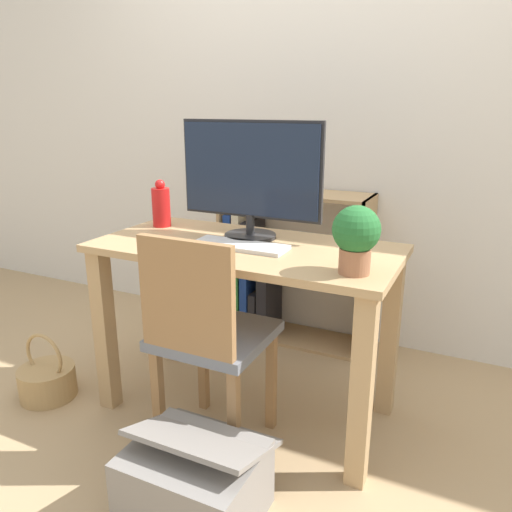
{
  "coord_description": "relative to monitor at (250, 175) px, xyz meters",
  "views": [
    {
      "loc": [
        0.87,
        -1.73,
        1.3
      ],
      "look_at": [
        0.0,
        0.1,
        0.68
      ],
      "focal_mm": 35.0,
      "sensor_mm": 36.0,
      "label": 1
    }
  ],
  "objects": [
    {
      "name": "storage_box",
      "position": [
        0.15,
        -0.72,
        -0.89
      ],
      "size": [
        0.43,
        0.4,
        0.32
      ],
      "color": "gray",
      "rests_on": "ground_plane"
    },
    {
      "name": "potted_plant",
      "position": [
        0.52,
        -0.27,
        -0.14
      ],
      "size": [
        0.16,
        0.16,
        0.23
      ],
      "color": "#9E6647",
      "rests_on": "desk"
    },
    {
      "name": "bookshelf",
      "position": [
        -0.19,
        0.63,
        -0.66
      ],
      "size": [
        0.82,
        0.28,
        0.85
      ],
      "color": "tan",
      "rests_on": "ground_plane"
    },
    {
      "name": "desk",
      "position": [
        0.03,
        -0.11,
        -0.43
      ],
      "size": [
        1.23,
        0.59,
        0.75
      ],
      "color": "tan",
      "rests_on": "ground_plane"
    },
    {
      "name": "keyboard",
      "position": [
        0.03,
        -0.15,
        -0.26
      ],
      "size": [
        0.38,
        0.13,
        0.02
      ],
      "color": "silver",
      "rests_on": "desk"
    },
    {
      "name": "chair",
      "position": [
        0.02,
        -0.41,
        -0.53
      ],
      "size": [
        0.4,
        0.4,
        0.88
      ],
      "rotation": [
        0.0,
        0.0,
        0.03
      ],
      "color": "slate",
      "rests_on": "ground_plane"
    },
    {
      "name": "basket",
      "position": [
        -0.84,
        -0.43,
        -0.94
      ],
      "size": [
        0.25,
        0.25,
        0.32
      ],
      "color": "tan",
      "rests_on": "ground_plane"
    },
    {
      "name": "vase",
      "position": [
        -0.46,
        0.01,
        -0.17
      ],
      "size": [
        0.08,
        0.08,
        0.22
      ],
      "color": "red",
      "rests_on": "desk"
    },
    {
      "name": "monitor",
      "position": [
        0.0,
        0.0,
        0.0
      ],
      "size": [
        0.62,
        0.22,
        0.48
      ],
      "color": "#232326",
      "rests_on": "desk"
    },
    {
      "name": "ground_plane",
      "position": [
        0.03,
        -0.11,
        -1.02
      ],
      "size": [
        10.0,
        10.0,
        0.0
      ],
      "primitive_type": "plane",
      "color": "tan"
    },
    {
      "name": "wall_back",
      "position": [
        0.03,
        0.81,
        0.28
      ],
      "size": [
        8.0,
        0.05,
        2.6
      ],
      "color": "silver",
      "rests_on": "ground_plane"
    }
  ]
}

